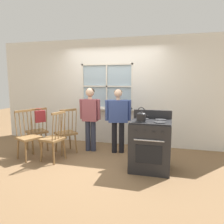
% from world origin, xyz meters
% --- Properties ---
extents(ground_plane, '(16.00, 16.00, 0.00)m').
position_xyz_m(ground_plane, '(0.00, 0.00, 0.00)').
color(ground_plane, brown).
extents(wall_back, '(6.40, 0.16, 2.70)m').
position_xyz_m(wall_back, '(0.01, 1.40, 1.34)').
color(wall_back, silver).
rests_on(wall_back, ground_plane).
extents(chair_by_window, '(0.57, 0.57, 1.03)m').
position_xyz_m(chair_by_window, '(-1.58, 0.31, 0.46)').
color(chair_by_window, olive).
rests_on(chair_by_window, ground_plane).
extents(chair_near_wall, '(0.58, 0.58, 1.03)m').
position_xyz_m(chair_near_wall, '(-0.85, 0.35, 0.46)').
color(chair_near_wall, olive).
rests_on(chair_near_wall, ground_plane).
extents(chair_center_cluster, '(0.47, 0.49, 1.03)m').
position_xyz_m(chair_center_cluster, '(-0.87, -0.16, 0.46)').
color(chair_center_cluster, olive).
rests_on(chair_center_cluster, ground_plane).
extents(chair_near_stove, '(0.54, 0.55, 1.03)m').
position_xyz_m(chair_near_stove, '(-1.45, -0.19, 0.46)').
color(chair_near_stove, olive).
rests_on(chair_near_stove, ground_plane).
extents(person_elderly_left, '(0.50, 0.23, 1.48)m').
position_xyz_m(person_elderly_left, '(-0.37, 0.64, 0.89)').
color(person_elderly_left, '#2D3347').
rests_on(person_elderly_left, ground_plane).
extents(person_teen_center, '(0.59, 0.31, 1.46)m').
position_xyz_m(person_teen_center, '(0.28, 0.69, 0.87)').
color(person_teen_center, black).
rests_on(person_teen_center, ground_plane).
extents(stove, '(0.73, 0.68, 1.08)m').
position_xyz_m(stove, '(1.09, -0.09, 0.47)').
color(stove, '#232326').
rests_on(stove, ground_plane).
extents(kettle, '(0.21, 0.17, 0.25)m').
position_xyz_m(kettle, '(0.93, -0.22, 1.02)').
color(kettle, black).
rests_on(kettle, stove).
extents(potted_plant, '(0.16, 0.16, 0.25)m').
position_xyz_m(potted_plant, '(0.09, 1.31, 1.00)').
color(potted_plant, '#42474C').
rests_on(potted_plant, wall_back).
extents(handbag, '(0.25, 0.25, 0.31)m').
position_xyz_m(handbag, '(-1.38, 0.17, 0.86)').
color(handbag, maroon).
rests_on(handbag, chair_by_window).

